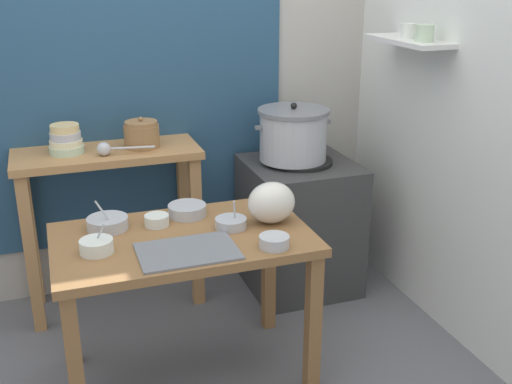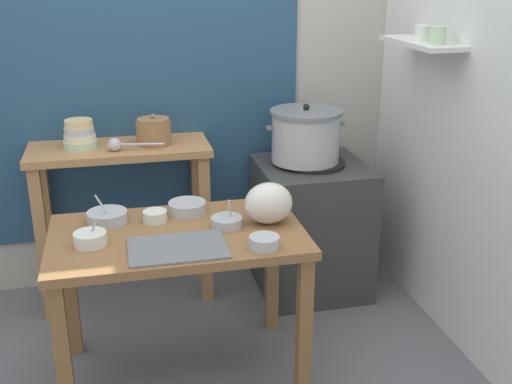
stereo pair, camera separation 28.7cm
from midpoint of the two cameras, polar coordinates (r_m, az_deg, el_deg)
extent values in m
plane|color=slate|center=(3.04, -8.47, -16.71)|extent=(9.00, 9.00, 0.00)
cube|color=#B2ADA3|center=(3.58, -11.43, 11.57)|extent=(4.40, 0.10, 2.60)
cube|color=navy|center=(3.48, -15.49, 11.86)|extent=(1.90, 0.02, 2.10)
cube|color=silver|center=(3.20, 15.27, 10.27)|extent=(0.10, 3.20, 2.60)
cube|color=silver|center=(3.27, 11.28, 13.44)|extent=(0.20, 0.56, 0.02)
cylinder|color=#B7D1AD|center=(3.14, 12.66, 14.05)|extent=(0.09, 0.09, 0.08)
cylinder|color=silver|center=(3.26, 11.30, 14.29)|extent=(0.07, 0.07, 0.07)
cube|color=olive|center=(2.71, -9.79, -4.41)|extent=(1.10, 0.66, 0.04)
cube|color=olive|center=(2.62, -19.41, -15.36)|extent=(0.06, 0.06, 0.68)
cube|color=olive|center=(2.76, 2.23, -12.17)|extent=(0.06, 0.06, 0.68)
cube|color=olive|center=(3.10, -19.56, -9.49)|extent=(0.06, 0.06, 0.68)
cube|color=olive|center=(3.21, -1.41, -7.10)|extent=(0.06, 0.06, 0.68)
cube|color=#B27F4C|center=(3.37, -15.96, 3.34)|extent=(0.96, 0.40, 0.04)
cube|color=#B27F4C|center=(3.40, -22.30, -5.47)|extent=(0.06, 0.06, 0.86)
cube|color=#B27F4C|center=(3.43, -7.89, -3.78)|extent=(0.06, 0.06, 0.86)
cube|color=#B27F4C|center=(3.67, -22.15, -3.52)|extent=(0.06, 0.06, 0.86)
cube|color=#B27F4C|center=(3.70, -8.83, -1.98)|extent=(0.06, 0.06, 0.86)
cube|color=#383838|center=(3.62, 1.70, -3.10)|extent=(0.60, 0.60, 0.76)
cylinder|color=black|center=(3.49, 1.77, 2.79)|extent=(0.36, 0.36, 0.02)
cylinder|color=black|center=(3.30, 1.64, -4.25)|extent=(0.04, 0.02, 0.04)
cylinder|color=#B7BABF|center=(3.45, 1.05, 5.10)|extent=(0.37, 0.37, 0.27)
cylinder|color=slate|center=(3.42, 1.07, 7.44)|extent=(0.40, 0.40, 0.02)
sphere|color=black|center=(3.41, 1.07, 7.90)|extent=(0.04, 0.04, 0.04)
cube|color=slate|center=(3.37, -2.22, 5.90)|extent=(0.04, 0.02, 0.02)
cube|color=slate|center=(3.51, 4.22, 6.43)|extent=(0.04, 0.02, 0.02)
cylinder|color=olive|center=(3.36, -12.89, 5.00)|extent=(0.19, 0.19, 0.12)
cylinder|color=olive|center=(3.35, -12.99, 6.16)|extent=(0.17, 0.17, 0.02)
sphere|color=olive|center=(3.34, -13.02, 6.53)|extent=(0.02, 0.02, 0.02)
cylinder|color=#B7D1AD|center=(3.37, -19.37, 3.68)|extent=(0.18, 0.18, 0.04)
cylinder|color=beige|center=(3.36, -19.44, 4.28)|extent=(0.17, 0.17, 0.03)
cylinder|color=#B7BABF|center=(3.35, -19.51, 4.88)|extent=(0.15, 0.15, 0.04)
cylinder|color=#E5C684|center=(3.34, -19.59, 5.52)|extent=(0.14, 0.14, 0.04)
sphere|color=#B7BABF|center=(3.27, -16.30, 3.78)|extent=(0.07, 0.07, 0.07)
cylinder|color=#B7BABF|center=(3.25, -13.75, 3.95)|extent=(0.22, 0.05, 0.01)
cube|color=slate|center=(2.54, -9.56, -5.47)|extent=(0.40, 0.28, 0.01)
ellipsoid|color=silver|center=(2.76, -1.55, -1.04)|extent=(0.22, 0.18, 0.19)
cylinder|color=silver|center=(2.81, -12.02, -2.62)|extent=(0.11, 0.11, 0.05)
cylinder|color=beige|center=(2.80, -12.05, -2.26)|extent=(0.09, 0.09, 0.01)
cylinder|color=#B7BABF|center=(2.55, -1.55, -4.65)|extent=(0.13, 0.13, 0.05)
cylinder|color=brown|center=(2.54, -1.56, -4.26)|extent=(0.11, 0.11, 0.01)
cylinder|color=silver|center=(2.62, -17.54, -4.84)|extent=(0.14, 0.14, 0.06)
cylinder|color=#337238|center=(2.61, -17.60, -4.40)|extent=(0.11, 0.11, 0.01)
cylinder|color=#B7BABF|center=(2.61, -17.36, -3.98)|extent=(0.06, 0.07, 0.13)
cylinder|color=#B7BABF|center=(2.74, -5.33, -2.92)|extent=(0.14, 0.14, 0.04)
cylinder|color=beige|center=(2.74, -5.34, -2.61)|extent=(0.12, 0.12, 0.01)
cylinder|color=#B7BABF|center=(2.72, -5.00, -2.00)|extent=(0.03, 0.06, 0.14)
cylinder|color=#B7BABF|center=(2.89, -9.19, -1.72)|extent=(0.18, 0.18, 0.05)
cylinder|color=#BFB28C|center=(2.89, -9.21, -1.34)|extent=(0.15, 0.15, 0.01)
cylinder|color=#B7BABF|center=(2.83, -16.35, -2.83)|extent=(0.18, 0.18, 0.05)
cylinder|color=maroon|center=(2.82, -16.39, -2.44)|extent=(0.15, 0.15, 0.01)
cylinder|color=#B7BABF|center=(2.79, -16.55, -2.15)|extent=(0.09, 0.03, 0.14)
camera|label=1|loc=(0.14, -92.86, -1.06)|focal=43.52mm
camera|label=2|loc=(0.14, 87.14, 1.06)|focal=43.52mm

